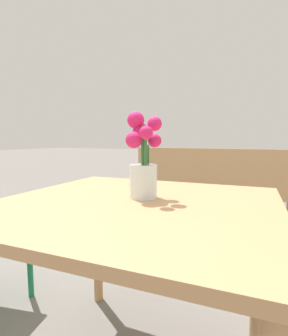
{
  "coord_description": "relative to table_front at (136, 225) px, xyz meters",
  "views": [
    {
      "loc": [
        0.44,
        -0.8,
        0.94
      ],
      "look_at": [
        0.0,
        0.06,
        0.83
      ],
      "focal_mm": 28.0,
      "sensor_mm": 36.0,
      "label": 1
    }
  ],
  "objects": [
    {
      "name": "table_front",
      "position": [
        0.0,
        0.0,
        0.0
      ],
      "size": [
        1.03,
        0.98,
        0.72
      ],
      "color": "tan",
      "rests_on": "ground_plane"
    },
    {
      "name": "bench_near",
      "position": [
        -0.07,
        1.63,
        -0.18
      ],
      "size": [
        1.45,
        0.43,
        0.85
      ],
      "color": "tan",
      "rests_on": "ground_plane"
    },
    {
      "name": "flower_vase",
      "position": [
        -0.0,
        0.06,
        0.22
      ],
      "size": [
        0.14,
        0.14,
        0.32
      ],
      "color": "silver",
      "rests_on": "table_front"
    }
  ]
}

